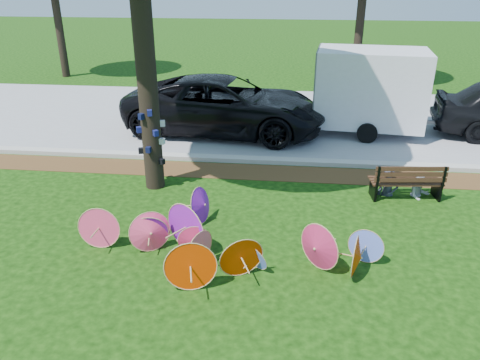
# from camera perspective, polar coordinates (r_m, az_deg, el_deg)

# --- Properties ---
(ground) EXTENTS (90.00, 90.00, 0.00)m
(ground) POSITION_cam_1_polar(r_m,az_deg,el_deg) (8.04, -5.19, -11.59)
(ground) COLOR black
(ground) RESTS_ON ground
(mulch_strip) EXTENTS (90.00, 1.00, 0.01)m
(mulch_strip) POSITION_cam_1_polar(r_m,az_deg,el_deg) (11.93, -1.10, 1.09)
(mulch_strip) COLOR #472D16
(mulch_strip) RESTS_ON ground
(curb) EXTENTS (90.00, 0.30, 0.12)m
(curb) POSITION_cam_1_polar(r_m,az_deg,el_deg) (12.55, -0.70, 2.57)
(curb) COLOR #B7B5AD
(curb) RESTS_ON ground
(street) EXTENTS (90.00, 8.00, 0.01)m
(street) POSITION_cam_1_polar(r_m,az_deg,el_deg) (16.47, 1.03, 7.70)
(street) COLOR gray
(street) RESTS_ON ground
(parasol_pile) EXTENTS (5.52, 2.74, 0.94)m
(parasol_pile) POSITION_cam_1_polar(r_m,az_deg,el_deg) (8.26, -3.12, -7.22)
(parasol_pile) COLOR #637DFC
(parasol_pile) RESTS_ON ground
(black_van) EXTENTS (6.44, 3.48, 1.72)m
(black_van) POSITION_cam_1_polar(r_m,az_deg,el_deg) (14.69, -1.79, 9.09)
(black_van) COLOR black
(black_van) RESTS_ON ground
(cargo_trailer) EXTENTS (3.41, 2.36, 2.85)m
(cargo_trailer) POSITION_cam_1_polar(r_m,az_deg,el_deg) (15.04, 15.58, 10.81)
(cargo_trailer) COLOR white
(cargo_trailer) RESTS_ON ground
(park_bench) EXTENTS (1.65, 0.77, 0.83)m
(park_bench) POSITION_cam_1_polar(r_m,az_deg,el_deg) (11.06, 19.54, 0.02)
(park_bench) COLOR black
(park_bench) RESTS_ON ground
(person_left) EXTENTS (0.49, 0.35, 1.27)m
(person_left) POSITION_cam_1_polar(r_m,az_deg,el_deg) (10.94, 17.86, 1.24)
(person_left) COLOR #3B3E51
(person_left) RESTS_ON ground
(person_right) EXTENTS (0.59, 0.52, 1.02)m
(person_right) POSITION_cam_1_polar(r_m,az_deg,el_deg) (11.16, 21.30, 0.48)
(person_right) COLOR #B4B3BC
(person_right) RESTS_ON ground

